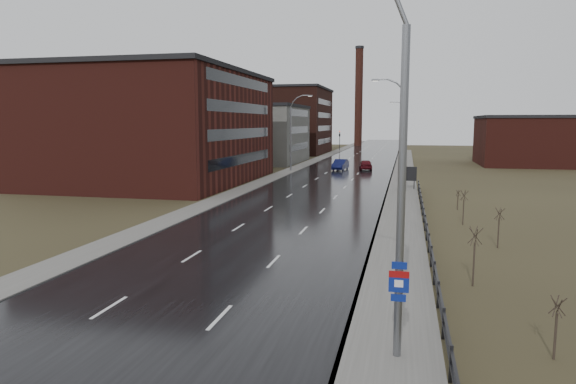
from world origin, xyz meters
The scene contains 25 objects.
ground centered at (0.00, 0.00, 0.00)m, with size 320.00×320.00×0.00m, color #2D2819.
road centered at (0.00, 60.00, 0.03)m, with size 14.00×300.00×0.06m, color black.
sidewalk_right centered at (8.60, 35.00, 0.09)m, with size 3.20×180.00×0.18m, color #595651.
curb_right centered at (7.08, 35.00, 0.09)m, with size 0.16×180.00×0.18m, color slate.
sidewalk_left centered at (-8.20, 60.00, 0.06)m, with size 2.40×260.00×0.12m, color #595651.
warehouse_near centered at (-20.99, 45.00, 6.76)m, with size 22.44×28.56×13.50m.
warehouse_mid centered at (-17.99, 78.00, 5.26)m, with size 16.32×20.40×10.50m.
warehouse_far centered at (-22.99, 108.00, 7.76)m, with size 26.52×24.48×15.50m.
building_right centered at (30.30, 82.00, 4.26)m, with size 18.36×16.32×8.50m.
smokestack centered at (-6.00, 150.00, 15.50)m, with size 2.70×2.70×30.70m.
streetlight_main centered at (8.47, 2.00, 6.06)m, with size 3.91×0.29×12.11m.
streetlight_right_mid centered at (8.50, 36.00, 5.84)m, with size 3.36×0.28×11.35m.
streetlight_left centered at (-7.70, 62.00, 5.84)m, with size 3.36×0.28×11.35m.
streetlight_right_far centered at (8.50, 90.00, 5.84)m, with size 3.36×0.28×11.35m.
guardrail centered at (10.30, 18.31, 0.71)m, with size 0.10×53.05×1.10m.
shrub_b centered at (13.54, 3.19, 1.07)m, with size 0.48×0.51×2.01m.
shrub_c centered at (11.99, 10.20, 1.43)m, with size 0.63×0.67×2.69m.
shrub_d centered at (14.28, 17.93, 1.27)m, with size 0.57×0.60×2.39m.
shrub_e centered at (13.02, 24.72, 1.32)m, with size 0.59×0.62×2.49m.
shrub_f centered at (13.25, 31.25, 0.90)m, with size 0.41×0.43×1.70m.
billboard centered at (9.10, 43.18, 1.73)m, with size 1.98×0.17×2.58m.
traffic_light_left centered at (-8.00, 120.00, 4.60)m, with size 0.58×2.73×5.30m.
traffic_light_right centered at (8.00, 120.00, 4.60)m, with size 0.58×2.73×5.30m.
car_near centered at (-0.89, 65.28, 0.82)m, with size 1.73×4.95×1.63m, color #0C103D.
car_far centered at (2.90, 66.19, 0.80)m, with size 1.90×4.72×1.61m, color #4B0C13.
Camera 1 is at (8.89, -13.29, 7.26)m, focal length 32.00 mm.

